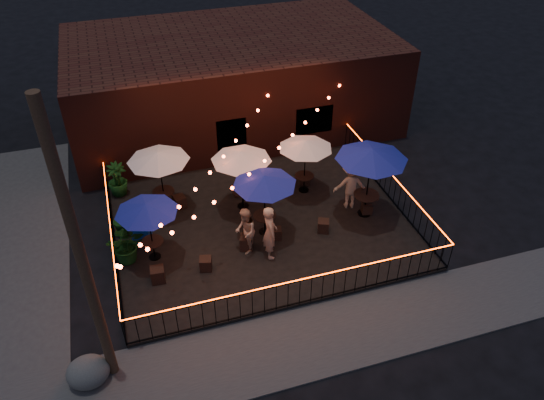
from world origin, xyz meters
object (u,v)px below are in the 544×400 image
at_px(cafe_table_0, 146,209).
at_px(cafe_table_3, 241,157).
at_px(cafe_table_1, 158,157).
at_px(utility_pole, 82,260).
at_px(boulder, 88,372).
at_px(cafe_table_4, 372,155).
at_px(cafe_table_2, 264,181).
at_px(cooler, 141,231).
at_px(cafe_table_5, 306,145).

xyz_separation_m(cafe_table_0, cafe_table_3, (3.45, 1.77, 0.15)).
bearing_deg(cafe_table_1, utility_pole, -109.70).
height_order(cafe_table_3, boulder, cafe_table_3).
height_order(cafe_table_4, boulder, cafe_table_4).
distance_m(cafe_table_0, cafe_table_1, 2.65).
xyz_separation_m(cafe_table_2, boulder, (-6.00, -4.21, -1.91)).
bearing_deg(cafe_table_1, cafe_table_2, -38.05).
distance_m(cafe_table_4, boulder, 10.79).
xyz_separation_m(cafe_table_2, cafe_table_3, (-0.34, 1.63, -0.00)).
bearing_deg(cooler, cafe_table_5, 29.56).
height_order(cafe_table_1, cafe_table_4, cafe_table_4).
distance_m(cafe_table_1, cafe_table_3, 2.84).
bearing_deg(cafe_table_2, cafe_table_0, -178.01).
xyz_separation_m(utility_pole, boulder, (-0.60, -0.13, -3.61)).
bearing_deg(cafe_table_5, boulder, -143.00).
distance_m(utility_pole, cafe_table_0, 4.65).
bearing_deg(cafe_table_4, cooler, 173.45).
bearing_deg(cafe_table_5, utility_pole, -141.46).
height_order(cafe_table_3, cooler, cafe_table_3).
height_order(utility_pole, boulder, utility_pole).
distance_m(cafe_table_3, cafe_table_5, 2.49).
relative_size(cafe_table_0, cafe_table_4, 0.70).
bearing_deg(cafe_table_2, utility_pole, -142.88).
relative_size(cafe_table_0, cafe_table_1, 0.89).
bearing_deg(cafe_table_4, cafe_table_5, 128.29).
height_order(cafe_table_1, cooler, cafe_table_1).
xyz_separation_m(cafe_table_3, cooler, (-3.73, -0.83, -1.72)).
bearing_deg(cooler, cafe_table_0, -53.99).
relative_size(cafe_table_4, cafe_table_5, 1.43).
distance_m(cafe_table_0, boulder, 4.96).
bearing_deg(boulder, cafe_table_2, 35.10).
xyz_separation_m(cafe_table_3, cafe_table_4, (4.06, -1.73, 0.34)).
xyz_separation_m(utility_pole, cooler, (1.32, 4.88, -3.43)).
height_order(cafe_table_0, cafe_table_4, cafe_table_4).
bearing_deg(cafe_table_1, cooler, -121.97).
relative_size(cafe_table_1, cooler, 2.94).
relative_size(cafe_table_2, cooler, 2.82).
distance_m(cafe_table_0, cafe_table_3, 3.88).
bearing_deg(cafe_table_3, cafe_table_4, -23.08).
height_order(cafe_table_0, cafe_table_5, cafe_table_5).
relative_size(utility_pole, cafe_table_4, 2.56).
relative_size(utility_pole, cafe_table_5, 3.64).
distance_m(cooler, boulder, 5.37).
relative_size(cafe_table_4, cooler, 3.76).
height_order(cafe_table_2, boulder, cafe_table_2).
xyz_separation_m(cafe_table_2, cafe_table_4, (3.72, -0.09, 0.34)).
bearing_deg(utility_pole, cafe_table_1, 70.30).
bearing_deg(cafe_table_3, cooler, -167.40).
bearing_deg(cafe_table_5, cooler, -169.84).
distance_m(cafe_table_2, cafe_table_5, 2.87).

